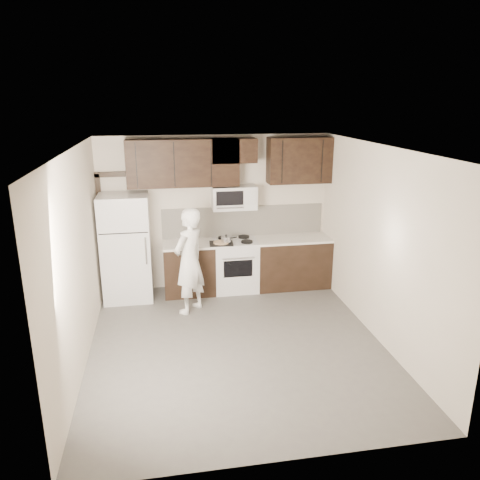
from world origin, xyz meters
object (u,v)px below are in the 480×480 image
object	(u,v)px
refrigerator	(126,248)
stove	(235,265)
person	(189,261)
microwave	(234,198)

from	to	relation	value
refrigerator	stove	bearing A→B (deg)	1.51
person	stove	bearing A→B (deg)	174.75
person	microwave	bearing A→B (deg)	178.88
microwave	stove	bearing A→B (deg)	-89.90
refrigerator	person	bearing A→B (deg)	-35.47
stove	microwave	world-z (taller)	microwave
microwave	refrigerator	xyz separation A→B (m)	(-1.85, -0.17, -0.75)
microwave	refrigerator	bearing A→B (deg)	-174.85
stove	microwave	bearing A→B (deg)	90.10
microwave	refrigerator	distance (m)	2.00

